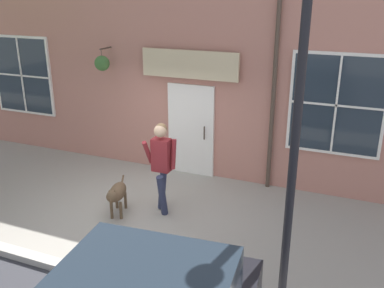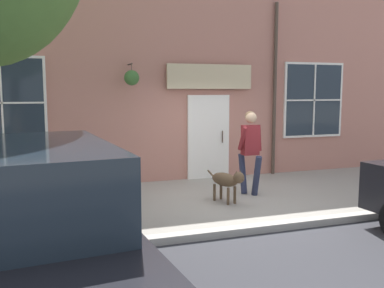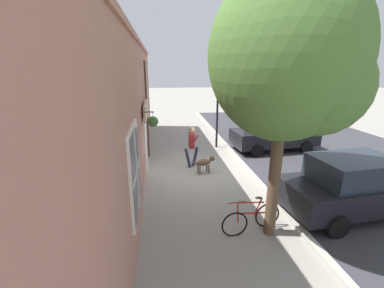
# 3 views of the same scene
# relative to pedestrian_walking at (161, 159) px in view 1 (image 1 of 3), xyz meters

# --- Properties ---
(ground_plane) EXTENTS (90.00, 90.00, 0.00)m
(ground_plane) POSITION_rel_pedestrian_walking_xyz_m (0.25, -0.56, -1.09)
(ground_plane) COLOR gray
(storefront_facade) EXTENTS (0.95, 18.00, 5.10)m
(storefront_facade) POSITION_rel_pedestrian_walking_xyz_m (-2.09, -0.56, 1.46)
(storefront_facade) COLOR #B27566
(storefront_facade) RESTS_ON ground_plane
(pedestrian_walking) EXTENTS (0.64, 0.54, 1.79)m
(pedestrian_walking) POSITION_rel_pedestrian_walking_xyz_m (0.00, 0.00, 0.00)
(pedestrian_walking) COLOR #282D47
(pedestrian_walking) RESTS_ON ground_plane
(dog_on_leash) EXTENTS (1.05, 0.50, 0.70)m
(dog_on_leash) POSITION_rel_pedestrian_walking_xyz_m (0.45, -0.72, -0.63)
(dog_on_leash) COLOR brown
(dog_on_leash) RESTS_ON ground_plane
(street_lamp) EXTENTS (0.32, 0.32, 4.90)m
(street_lamp) POSITION_rel_pedestrian_walking_xyz_m (1.70, 2.64, 2.11)
(street_lamp) COLOR black
(street_lamp) RESTS_ON ground_plane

